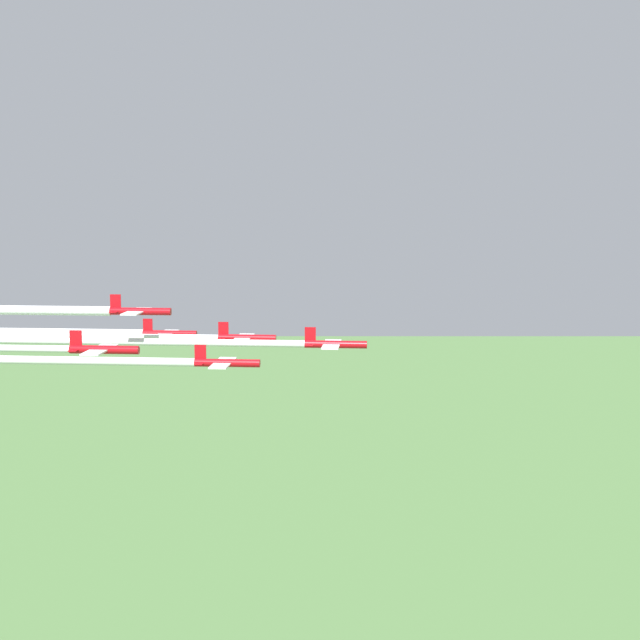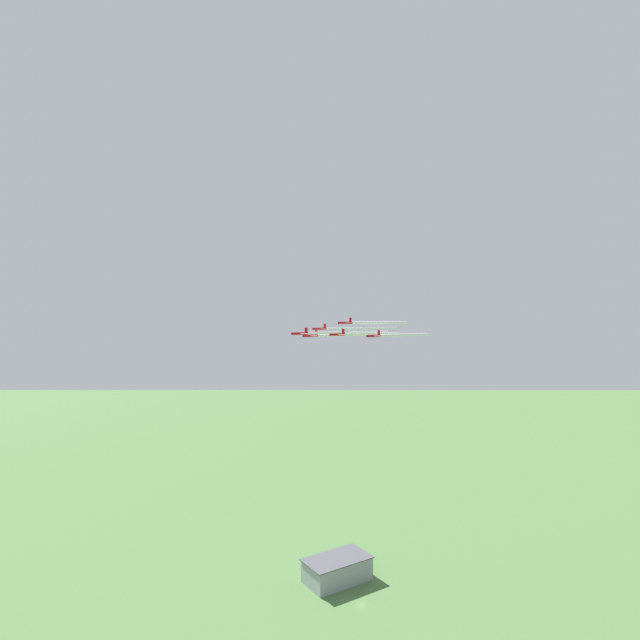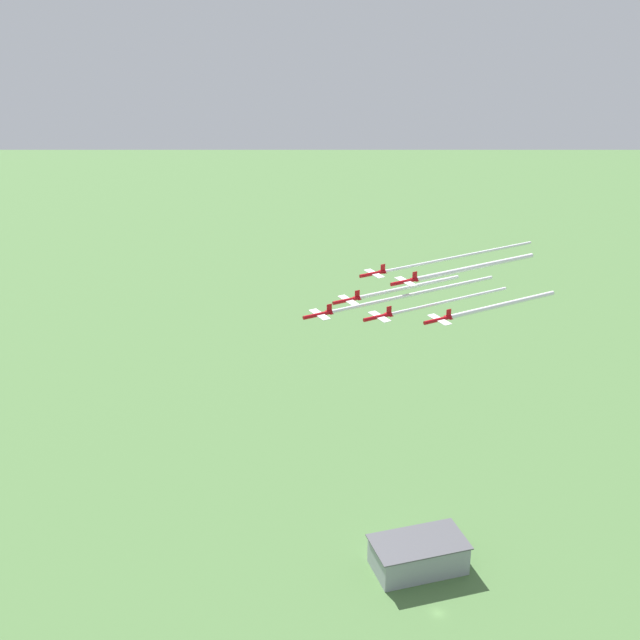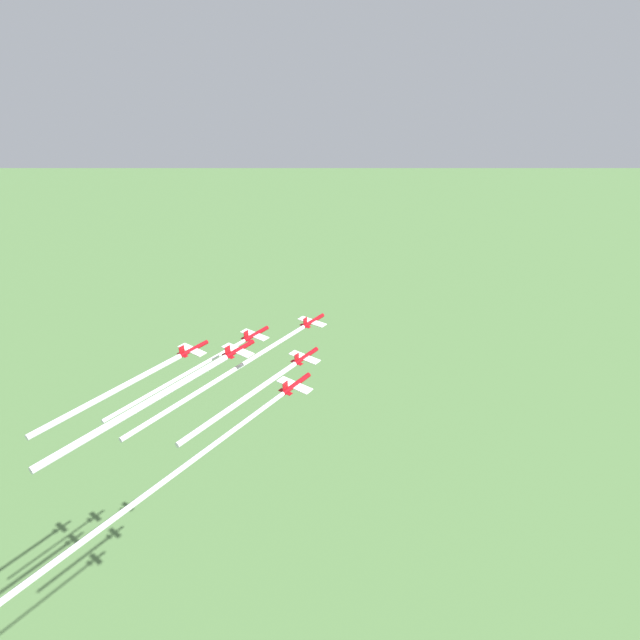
# 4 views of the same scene
# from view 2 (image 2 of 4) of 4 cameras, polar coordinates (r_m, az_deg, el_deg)

# --- Properties ---
(ground_plane) EXTENTS (3000.00, 3000.00, 0.00)m
(ground_plane) POSITION_cam_2_polar(r_m,az_deg,el_deg) (275.69, 4.80, -29.67)
(ground_plane) COLOR #4C723D
(hangar) EXTENTS (34.79, 19.59, 11.90)m
(hangar) POSITION_cam_2_polar(r_m,az_deg,el_deg) (291.94, 1.97, -26.58)
(hangar) COLOR gray
(hangar) RESTS_ON ground_plane
(jet_0) EXTENTS (7.88, 7.60, 2.64)m
(jet_0) POSITION_cam_2_polar(r_m,az_deg,el_deg) (184.47, -2.25, -1.54)
(jet_0) COLOR #B20C14
(jet_1) EXTENTS (7.88, 7.60, 2.64)m
(jet_1) POSITION_cam_2_polar(r_m,az_deg,el_deg) (188.11, 2.07, -1.65)
(jet_1) COLOR #B20C14
(jet_2) EXTENTS (7.88, 7.60, 2.64)m
(jet_2) POSITION_cam_2_polar(r_m,az_deg,el_deg) (198.42, -1.05, -1.81)
(jet_2) COLOR #B20C14
(jet_3) EXTENTS (7.88, 7.60, 2.64)m
(jet_3) POSITION_cam_2_polar(r_m,az_deg,el_deg) (192.77, 6.20, -1.81)
(jet_3) COLOR #B20C14
(jet_4) EXTENTS (7.88, 7.60, 2.64)m
(jet_4) POSITION_cam_2_polar(r_m,az_deg,el_deg) (202.24, 2.95, -0.31)
(jet_4) COLOR #B20C14
(jet_5) EXTENTS (7.88, 7.60, 2.64)m
(jet_5) POSITION_cam_2_polar(r_m,az_deg,el_deg) (212.37, 0.00, -0.99)
(jet_5) COLOR #B20C14
(smoke_trail_0) EXTENTS (48.63, 11.36, 0.93)m
(smoke_trail_0) POSITION_cam_2_polar(r_m,az_deg,el_deg) (204.81, 3.59, -1.43)
(smoke_trail_0) COLOR white
(smoke_trail_1) EXTENTS (35.11, 8.31, 0.78)m
(smoke_trail_1) POSITION_cam_2_polar(r_m,az_deg,el_deg) (204.37, 6.17, -1.56)
(smoke_trail_1) COLOR white
(smoke_trail_2) EXTENTS (30.99, 7.65, 1.03)m
(smoke_trail_2) POSITION_cam_2_polar(r_m,az_deg,el_deg) (212.32, 2.71, -1.72)
(smoke_trail_2) COLOR white
(smoke_trail_3) EXTENTS (32.52, 8.08, 1.13)m
(smoke_trail_3) POSITION_cam_2_polar(r_m,az_deg,el_deg) (208.84, 9.66, -1.70)
(smoke_trail_3) COLOR white
(smoke_trail_4) EXTENTS (37.71, 9.25, 1.20)m
(smoke_trail_4) POSITION_cam_2_polar(r_m,az_deg,el_deg) (219.69, 6.93, -0.32)
(smoke_trail_4) COLOR white
(smoke_trail_5) EXTENTS (50.10, 11.57, 0.81)m
(smoke_trail_5) POSITION_cam_2_polar(r_m,az_deg,el_deg) (233.91, 5.05, -0.94)
(smoke_trail_5) COLOR white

